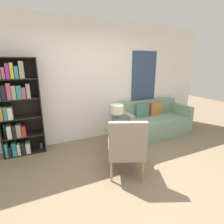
# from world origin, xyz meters

# --- Properties ---
(ground_plane) EXTENTS (14.00, 14.00, 0.00)m
(ground_plane) POSITION_xyz_m (0.00, 0.00, 0.00)
(ground_plane) COLOR #847056
(wall_back) EXTENTS (6.40, 0.08, 2.70)m
(wall_back) POSITION_xyz_m (0.03, 2.03, 1.35)
(wall_back) COLOR white
(wall_back) RESTS_ON ground_plane
(bookshelf) EXTENTS (0.76, 0.30, 1.87)m
(bookshelf) POSITION_xyz_m (-1.51, 1.84, 0.96)
(bookshelf) COLOR black
(bookshelf) RESTS_ON ground_plane
(armchair) EXTENTS (0.74, 0.75, 0.96)m
(armchair) POSITION_xyz_m (0.02, 0.30, 0.54)
(armchair) COLOR tan
(armchair) RESTS_ON ground_plane
(couch) EXTENTS (1.84, 0.86, 0.83)m
(couch) POSITION_xyz_m (1.48, 1.57, 0.32)
(couch) COLOR gray
(couch) RESTS_ON ground_plane
(side_table) EXTENTS (0.56, 0.56, 0.57)m
(side_table) POSITION_xyz_m (0.25, 0.99, 0.51)
(side_table) COLOR #99704C
(side_table) RESTS_ON ground_plane
(table_lamp) EXTENTS (0.25, 0.25, 0.44)m
(table_lamp) POSITION_xyz_m (0.22, 1.04, 0.84)
(table_lamp) COLOR slate
(table_lamp) RESTS_ON side_table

